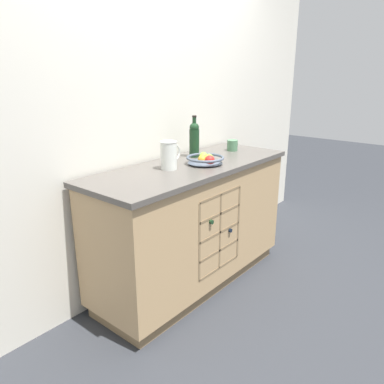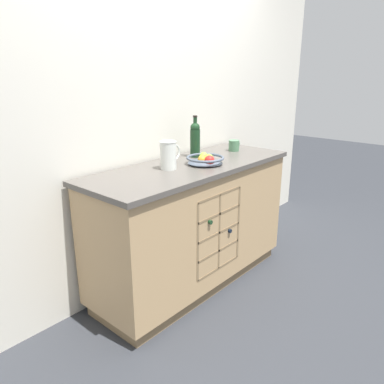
# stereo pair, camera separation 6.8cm
# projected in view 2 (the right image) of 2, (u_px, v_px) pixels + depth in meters

# --- Properties ---
(ground_plane) EXTENTS (14.00, 14.00, 0.00)m
(ground_plane) POSITION_uv_depth(u_px,v_px,m) (192.00, 281.00, 2.93)
(ground_plane) COLOR #2D3035
(back_wall) EXTENTS (4.40, 0.06, 2.55)m
(back_wall) POSITION_uv_depth(u_px,v_px,m) (156.00, 112.00, 2.75)
(back_wall) COLOR silver
(back_wall) RESTS_ON ground_plane
(kitchen_island) EXTENTS (1.66, 0.60, 0.94)m
(kitchen_island) POSITION_uv_depth(u_px,v_px,m) (192.00, 225.00, 2.78)
(kitchen_island) COLOR olive
(kitchen_island) RESTS_ON ground_plane
(fruit_bowl) EXTENTS (0.27, 0.27, 0.08)m
(fruit_bowl) POSITION_uv_depth(u_px,v_px,m) (205.00, 159.00, 2.62)
(fruit_bowl) COLOR #4C5666
(fruit_bowl) RESTS_ON kitchen_island
(white_pitcher) EXTENTS (0.17, 0.11, 0.19)m
(white_pitcher) POSITION_uv_depth(u_px,v_px,m) (169.00, 154.00, 2.48)
(white_pitcher) COLOR silver
(white_pitcher) RESTS_ON kitchen_island
(ceramic_mug) EXTENTS (0.12, 0.09, 0.09)m
(ceramic_mug) POSITION_uv_depth(u_px,v_px,m) (234.00, 145.00, 3.07)
(ceramic_mug) COLOR #4C7A56
(ceramic_mug) RESTS_ON kitchen_island
(standing_wine_bottle) EXTENTS (0.08, 0.08, 0.31)m
(standing_wine_bottle) POSITION_uv_depth(u_px,v_px,m) (195.00, 139.00, 2.82)
(standing_wine_bottle) COLOR #19381E
(standing_wine_bottle) RESTS_ON kitchen_island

